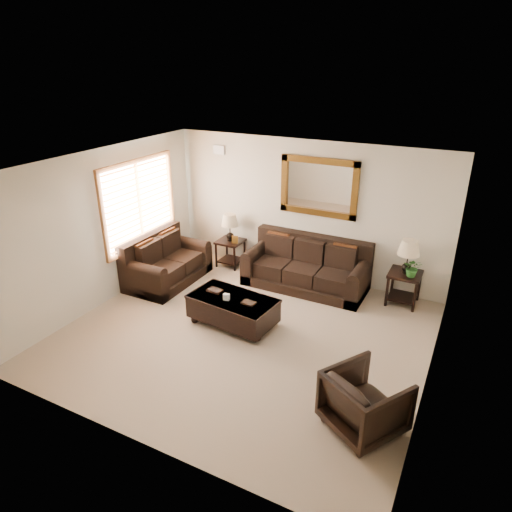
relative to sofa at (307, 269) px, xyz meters
The scene contains 11 objects.
room 2.29m from the sofa, 96.91° to the right, with size 5.51×5.01×2.71m.
window 3.39m from the sofa, 158.75° to the right, with size 0.07×1.96×1.66m.
mirror 1.57m from the sofa, 90.00° to the left, with size 1.50×0.06×1.10m.
air_vent 2.97m from the sofa, 168.58° to the left, with size 0.25×0.02×0.18m, color #999999.
sofa is the anchor object (origin of this frame).
loveseat 2.76m from the sofa, 157.38° to the right, with size 0.99×1.67×0.94m.
end_table_left 1.82m from the sofa, behind, with size 0.51×0.51×1.13m.
end_table_right 1.84m from the sofa, ahead, with size 0.55×0.55×1.21m.
coffee_table 1.92m from the sofa, 107.32° to the right, with size 1.49×0.91×0.60m.
armchair 3.71m from the sofa, 58.21° to the right, with size 0.80×0.75×0.83m, color black.
potted_plant 1.94m from the sofa, ahead, with size 0.30×0.33×0.26m, color #275D20.
Camera 1 is at (2.98, -5.40, 4.07)m, focal length 32.00 mm.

